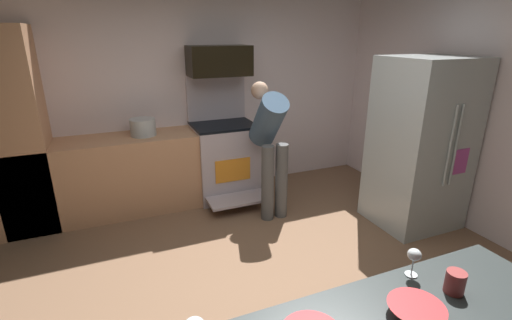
{
  "coord_description": "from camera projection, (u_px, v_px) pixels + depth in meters",
  "views": [
    {
      "loc": [
        -0.99,
        -2.25,
        2.02
      ],
      "look_at": [
        0.07,
        0.3,
        1.05
      ],
      "focal_mm": 25.5,
      "sensor_mm": 36.0,
      "label": 1
    }
  ],
  "objects": [
    {
      "name": "person_cook",
      "position": [
        270.0,
        140.0,
        4.04
      ],
      "size": [
        0.31,
        0.65,
        1.5
      ],
      "color": "#555555",
      "rests_on": "ground"
    },
    {
      "name": "cabinet_column",
      "position": [
        14.0,
        134.0,
        3.68
      ],
      "size": [
        0.6,
        0.6,
        2.1
      ],
      "primitive_type": "cube",
      "color": "tan",
      "rests_on": "ground"
    },
    {
      "name": "wall_back",
      "position": [
        189.0,
        93.0,
        4.6
      ],
      "size": [
        5.2,
        0.12,
        2.6
      ],
      "primitive_type": "cube",
      "color": "silver",
      "rests_on": "ground"
    },
    {
      "name": "ground_plane",
      "position": [
        262.0,
        293.0,
        2.99
      ],
      "size": [
        5.2,
        4.8,
        0.02
      ],
      "primitive_type": "cube",
      "color": "brown"
    },
    {
      "name": "wine_glass_far",
      "position": [
        414.0,
        256.0,
        1.74
      ],
      "size": [
        0.07,
        0.07,
        0.15
      ],
      "color": "silver",
      "rests_on": "counter_island"
    },
    {
      "name": "stock_pot",
      "position": [
        143.0,
        127.0,
        4.15
      ],
      "size": [
        0.29,
        0.29,
        0.19
      ],
      "primitive_type": "cylinder",
      "color": "#B5BCBE",
      "rests_on": "lower_cabinet_run"
    },
    {
      "name": "refrigerator",
      "position": [
        420.0,
        144.0,
        3.85
      ],
      "size": [
        0.85,
        0.78,
        1.8
      ],
      "color": "#B8C2C1",
      "rests_on": "ground"
    },
    {
      "name": "oven_range",
      "position": [
        224.0,
        157.0,
        4.65
      ],
      "size": [
        0.76,
        0.99,
        1.52
      ],
      "color": "#BDAFB8",
      "rests_on": "ground"
    },
    {
      "name": "lower_cabinet_run",
      "position": [
        125.0,
        175.0,
        4.24
      ],
      "size": [
        2.4,
        0.6,
        0.9
      ],
      "primitive_type": "cube",
      "color": "tan",
      "rests_on": "ground"
    },
    {
      "name": "mug_coffee",
      "position": [
        455.0,
        282.0,
        1.65
      ],
      "size": [
        0.09,
        0.09,
        0.11
      ],
      "primitive_type": "cylinder",
      "color": "maroon",
      "rests_on": "counter_island"
    },
    {
      "name": "wall_right",
      "position": [
        506.0,
        112.0,
        3.48
      ],
      "size": [
        0.12,
        4.8,
        2.6
      ],
      "primitive_type": "cube",
      "color": "silver",
      "rests_on": "ground"
    },
    {
      "name": "mixing_bowl_small",
      "position": [
        416.0,
        311.0,
        1.51
      ],
      "size": [
        0.24,
        0.24,
        0.05
      ],
      "primitive_type": "cone",
      "rotation": [
        3.14,
        0.0,
        0.0
      ],
      "color": "red",
      "rests_on": "counter_island"
    },
    {
      "name": "microwave",
      "position": [
        219.0,
        61.0,
        4.34
      ],
      "size": [
        0.74,
        0.38,
        0.35
      ],
      "primitive_type": "cube",
      "color": "black",
      "rests_on": "oven_range"
    }
  ]
}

